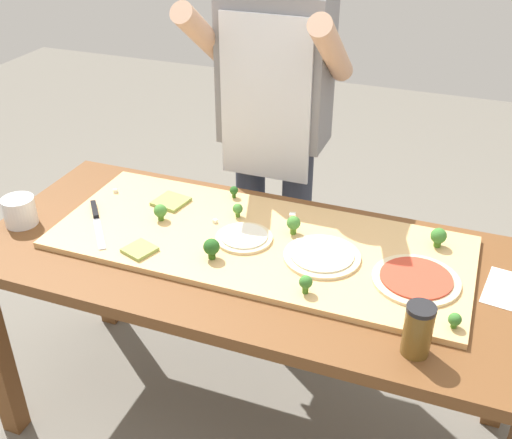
{
  "coord_description": "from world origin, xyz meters",
  "views": [
    {
      "loc": [
        0.58,
        -1.51,
        1.87
      ],
      "look_at": [
        -0.04,
        0.1,
        0.83
      ],
      "focal_mm": 43.61,
      "sensor_mm": 36.0,
      "label": 1
    }
  ],
  "objects_px": {
    "pizza_whole_tomato_red": "(416,279)",
    "prep_table": "(255,279)",
    "cheese_crumble_c": "(116,191)",
    "recipe_note": "(512,291)",
    "chefs_knife": "(96,218)",
    "broccoli_floret_back_left": "(238,209)",
    "broccoli_floret_back_mid": "(234,191)",
    "pizza_whole_white_garlic": "(244,237)",
    "broccoli_floret_back_right": "(306,283)",
    "sauce_jar": "(418,330)",
    "cook_center": "(274,116)",
    "broccoli_floret_center_right": "(439,236)",
    "cheese_crumble_b": "(215,221)",
    "broccoli_floret_center_left": "(212,247)",
    "pizza_whole_cheese_artichoke": "(322,256)",
    "flour_cup": "(20,213)",
    "pizza_slice_far_right": "(140,250)",
    "broccoli_floret_front_left": "(294,224)",
    "pizza_slice_center": "(171,202)",
    "cheese_crumble_a": "(293,216)",
    "broccoli_floret_front_right": "(160,211)",
    "broccoli_floret_front_mid": "(455,320)"
  },
  "relations": [
    {
      "from": "prep_table",
      "to": "cheese_crumble_c",
      "type": "height_order",
      "value": "cheese_crumble_c"
    },
    {
      "from": "sauce_jar",
      "to": "recipe_note",
      "type": "height_order",
      "value": "sauce_jar"
    },
    {
      "from": "pizza_slice_far_right",
      "to": "cheese_crumble_a",
      "type": "xyz_separation_m",
      "value": [
        0.38,
        0.36,
        0.0
      ]
    },
    {
      "from": "prep_table",
      "to": "broccoli_floret_front_left",
      "type": "bearing_deg",
      "value": 56.89
    },
    {
      "from": "broccoli_floret_back_mid",
      "to": "broccoli_floret_back_left",
      "type": "xyz_separation_m",
      "value": [
        0.06,
        -0.12,
        0.0
      ]
    },
    {
      "from": "broccoli_floret_back_mid",
      "to": "pizza_whole_white_garlic",
      "type": "bearing_deg",
      "value": -60.91
    },
    {
      "from": "cheese_crumble_c",
      "to": "recipe_note",
      "type": "relative_size",
      "value": 0.07
    },
    {
      "from": "broccoli_floret_front_mid",
      "to": "broccoli_floret_front_left",
      "type": "bearing_deg",
      "value": 151.5
    },
    {
      "from": "pizza_whole_tomato_red",
      "to": "prep_table",
      "type": "bearing_deg",
      "value": -179.19
    },
    {
      "from": "prep_table",
      "to": "pizza_whole_tomato_red",
      "type": "xyz_separation_m",
      "value": [
        0.5,
        0.01,
        0.12
      ]
    },
    {
      "from": "broccoli_floret_center_left",
      "to": "cook_center",
      "type": "bearing_deg",
      "value": 93.19
    },
    {
      "from": "broccoli_floret_back_right",
      "to": "flour_cup",
      "type": "relative_size",
      "value": 0.52
    },
    {
      "from": "broccoli_floret_front_left",
      "to": "cheese_crumble_c",
      "type": "xyz_separation_m",
      "value": [
        -0.69,
        0.04,
        -0.03
      ]
    },
    {
      "from": "chefs_knife",
      "to": "broccoli_floret_back_left",
      "type": "distance_m",
      "value": 0.48
    },
    {
      "from": "broccoli_floret_back_right",
      "to": "recipe_note",
      "type": "xyz_separation_m",
      "value": [
        0.55,
        0.24,
        -0.05
      ]
    },
    {
      "from": "broccoli_floret_back_right",
      "to": "cheese_crumble_c",
      "type": "relative_size",
      "value": 4.19
    },
    {
      "from": "broccoli_floret_front_right",
      "to": "cook_center",
      "type": "height_order",
      "value": "cook_center"
    },
    {
      "from": "pizza_whole_cheese_artichoke",
      "to": "flour_cup",
      "type": "bearing_deg",
      "value": -172.42
    },
    {
      "from": "broccoli_floret_back_mid",
      "to": "broccoli_floret_back_left",
      "type": "bearing_deg",
      "value": -62.01
    },
    {
      "from": "pizza_whole_cheese_artichoke",
      "to": "broccoli_floret_back_mid",
      "type": "distance_m",
      "value": 0.48
    },
    {
      "from": "pizza_slice_far_right",
      "to": "broccoli_floret_back_right",
      "type": "bearing_deg",
      "value": -1.83
    },
    {
      "from": "broccoli_floret_center_left",
      "to": "cheese_crumble_c",
      "type": "height_order",
      "value": "broccoli_floret_center_left"
    },
    {
      "from": "pizza_whole_tomato_red",
      "to": "broccoli_floret_front_left",
      "type": "distance_m",
      "value": 0.43
    },
    {
      "from": "prep_table",
      "to": "broccoli_floret_center_left",
      "type": "xyz_separation_m",
      "value": [
        -0.1,
        -0.09,
        0.16
      ]
    },
    {
      "from": "prep_table",
      "to": "pizza_whole_tomato_red",
      "type": "bearing_deg",
      "value": 0.81
    },
    {
      "from": "broccoli_floret_back_left",
      "to": "pizza_whole_tomato_red",
      "type": "bearing_deg",
      "value": -14.32
    },
    {
      "from": "pizza_whole_tomato_red",
      "to": "broccoli_floret_front_right",
      "type": "relative_size",
      "value": 4.43
    },
    {
      "from": "prep_table",
      "to": "sauce_jar",
      "type": "xyz_separation_m",
      "value": [
        0.54,
        -0.27,
        0.17
      ]
    },
    {
      "from": "flour_cup",
      "to": "broccoli_floret_back_left",
      "type": "bearing_deg",
      "value": 21.89
    },
    {
      "from": "chefs_knife",
      "to": "cook_center",
      "type": "xyz_separation_m",
      "value": [
        0.42,
        0.6,
        0.2
      ]
    },
    {
      "from": "sauce_jar",
      "to": "recipe_note",
      "type": "distance_m",
      "value": 0.43
    },
    {
      "from": "pizza_whole_tomato_red",
      "to": "sauce_jar",
      "type": "distance_m",
      "value": 0.28
    },
    {
      "from": "chefs_knife",
      "to": "flour_cup",
      "type": "relative_size",
      "value": 2.32
    },
    {
      "from": "broccoli_floret_center_left",
      "to": "broccoli_floret_back_right",
      "type": "bearing_deg",
      "value": -11.28
    },
    {
      "from": "broccoli_floret_back_right",
      "to": "broccoli_floret_front_left",
      "type": "relative_size",
      "value": 0.9
    },
    {
      "from": "pizza_whole_white_garlic",
      "to": "broccoli_floret_back_mid",
      "type": "xyz_separation_m",
      "value": [
        -0.14,
        0.25,
        0.02
      ]
    },
    {
      "from": "broccoli_floret_center_left",
      "to": "cook_center",
      "type": "xyz_separation_m",
      "value": [
        -0.04,
        0.67,
        0.17
      ]
    },
    {
      "from": "broccoli_floret_back_right",
      "to": "broccoli_floret_center_right",
      "type": "relative_size",
      "value": 0.89
    },
    {
      "from": "pizza_whole_white_garlic",
      "to": "cheese_crumble_c",
      "type": "height_order",
      "value": "pizza_whole_white_garlic"
    },
    {
      "from": "broccoli_floret_front_left",
      "to": "cheese_crumble_c",
      "type": "distance_m",
      "value": 0.69
    },
    {
      "from": "pizza_whole_cheese_artichoke",
      "to": "cook_center",
      "type": "bearing_deg",
      "value": 122.73
    },
    {
      "from": "pizza_slice_far_right",
      "to": "pizza_whole_tomato_red",
      "type": "bearing_deg",
      "value": 10.08
    },
    {
      "from": "chefs_knife",
      "to": "prep_table",
      "type": "bearing_deg",
      "value": 2.1
    },
    {
      "from": "cheese_crumble_b",
      "to": "sauce_jar",
      "type": "relative_size",
      "value": 0.09
    },
    {
      "from": "pizza_whole_tomato_red",
      "to": "cheese_crumble_b",
      "type": "height_order",
      "value": "pizza_whole_tomato_red"
    },
    {
      "from": "broccoli_floret_back_left",
      "to": "cook_center",
      "type": "relative_size",
      "value": 0.03
    },
    {
      "from": "pizza_whole_white_garlic",
      "to": "pizza_whole_tomato_red",
      "type": "distance_m",
      "value": 0.55
    },
    {
      "from": "broccoli_floret_front_right",
      "to": "broccoli_floret_back_right",
      "type": "relative_size",
      "value": 1.01
    },
    {
      "from": "cheese_crumble_a",
      "to": "cheese_crumble_c",
      "type": "height_order",
      "value": "cheese_crumble_a"
    },
    {
      "from": "pizza_slice_center",
      "to": "cheese_crumble_c",
      "type": "height_order",
      "value": "cheese_crumble_c"
    }
  ]
}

